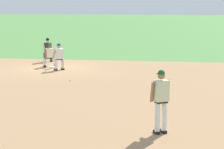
{
  "coord_description": "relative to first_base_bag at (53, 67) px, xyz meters",
  "views": [
    {
      "loc": [
        -23.28,
        -6.48,
        3.84
      ],
      "look_at": [
        -7.8,
        -4.36,
        1.1
      ],
      "focal_mm": 70.0,
      "sensor_mm": 36.0,
      "label": 1
    }
  ],
  "objects": [
    {
      "name": "infield_dirt_patch",
      "position": [
        -5.57,
        -3.11,
        -0.04
      ],
      "size": [
        18.0,
        18.0,
        0.01
      ],
      "primitive_type": "cube",
      "color": "#A87F56",
      "rests_on": "ground"
    },
    {
      "name": "baserunner",
      "position": [
        -0.61,
        -0.5,
        0.75
      ],
      "size": [
        0.66,
        0.68,
        1.46
      ],
      "color": "black",
      "rests_on": "ground"
    },
    {
      "name": "ground_plane",
      "position": [
        0.0,
        0.0,
        -0.04
      ],
      "size": [
        160.0,
        160.0,
        0.0
      ],
      "primitive_type": "plane",
      "color": "#518942"
    },
    {
      "name": "umpire",
      "position": [
        2.38,
        0.99,
        0.75
      ],
      "size": [
        0.61,
        0.67,
        1.46
      ],
      "color": "black",
      "rests_on": "ground"
    },
    {
      "name": "first_base_bag",
      "position": [
        0.0,
        0.0,
        0.0
      ],
      "size": [
        0.38,
        0.38,
        0.09
      ],
      "primitive_type": "cube",
      "color": "white",
      "rests_on": "ground"
    },
    {
      "name": "baseball",
      "position": [
        -3.56,
        -1.78,
        -0.01
      ],
      "size": [
        0.07,
        0.07,
        0.07
      ],
      "primitive_type": "sphere",
      "color": "white",
      "rests_on": "ground"
    },
    {
      "name": "pitcher",
      "position": [
        -11.1,
        -6.22,
        1.01
      ],
      "size": [
        0.84,
        0.58,
        1.86
      ],
      "color": "black",
      "rests_on": "ground"
    },
    {
      "name": "first_baseman",
      "position": [
        0.51,
        0.31,
        0.69
      ],
      "size": [
        0.82,
        1.02,
        1.34
      ],
      "color": "black",
      "rests_on": "ground"
    }
  ]
}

